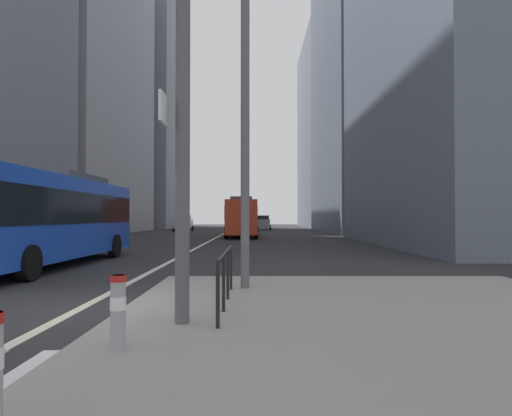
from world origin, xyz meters
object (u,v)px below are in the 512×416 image
(city_bus_blue_oncoming, at_px, (48,215))
(car_oncoming_mid, at_px, (183,223))
(car_receding_near, at_px, (264,223))
(traffic_signal_gantry, at_px, (55,63))
(car_receding_far, at_px, (248,223))
(city_bus_red_receding, at_px, (241,216))
(street_lamp_post, at_px, (245,63))
(bollard_left, at_px, (118,308))

(city_bus_blue_oncoming, bearing_deg, car_oncoming_mid, 92.33)
(car_receding_near, distance_m, traffic_signal_gantry, 55.39)
(car_receding_far, bearing_deg, city_bus_red_receding, -90.80)
(city_bus_red_receding, xyz_separation_m, traffic_signal_gantry, (-1.77, -33.17, 2.26))
(traffic_signal_gantry, xyz_separation_m, street_lamp_post, (2.81, 3.47, 1.19))
(city_bus_red_receding, bearing_deg, car_oncoming_mid, 115.20)
(city_bus_blue_oncoming, distance_m, car_receding_far, 42.37)
(car_oncoming_mid, relative_size, street_lamp_post, 0.55)
(car_receding_near, height_order, bollard_left, car_receding_near)
(city_bus_blue_oncoming, bearing_deg, car_receding_far, 81.46)
(traffic_signal_gantry, bearing_deg, car_receding_far, 87.74)
(street_lamp_post, bearing_deg, car_oncoming_mid, 100.73)
(city_bus_blue_oncoming, height_order, car_receding_near, city_bus_blue_oncoming)
(traffic_signal_gantry, bearing_deg, bollard_left, -44.72)
(car_receding_near, bearing_deg, city_bus_blue_oncoming, -100.29)
(city_bus_red_receding, height_order, car_receding_near, city_bus_red_receding)
(city_bus_blue_oncoming, xyz_separation_m, car_oncoming_mid, (-1.64, 40.28, -0.85))
(city_bus_blue_oncoming, xyz_separation_m, bollard_left, (5.66, -10.58, -1.19))
(car_receding_near, bearing_deg, city_bus_red_receding, -95.99)
(car_receding_far, bearing_deg, traffic_signal_gantry, -92.26)
(car_oncoming_mid, xyz_separation_m, street_lamp_post, (8.71, -46.00, 4.29))
(traffic_signal_gantry, distance_m, bollard_left, 3.97)
(bollard_left, bearing_deg, car_receding_far, 89.31)
(city_bus_blue_oncoming, height_order, street_lamp_post, street_lamp_post)
(city_bus_red_receding, bearing_deg, street_lamp_post, -87.99)
(city_bus_blue_oncoming, xyz_separation_m, city_bus_red_receding, (6.04, 23.97, -0.00))
(traffic_signal_gantry, height_order, bollard_left, traffic_signal_gantry)
(car_receding_far, height_order, traffic_signal_gantry, traffic_signal_gantry)
(city_bus_blue_oncoming, bearing_deg, street_lamp_post, -38.97)
(car_oncoming_mid, xyz_separation_m, bollard_left, (7.30, -50.86, -0.34))
(city_bus_blue_oncoming, height_order, car_receding_far, city_bus_blue_oncoming)
(car_oncoming_mid, distance_m, street_lamp_post, 47.02)
(car_receding_far, bearing_deg, car_receding_near, 63.16)
(street_lamp_post, bearing_deg, city_bus_blue_oncoming, 141.03)
(city_bus_blue_oncoming, distance_m, traffic_signal_gantry, 10.39)
(city_bus_red_receding, xyz_separation_m, car_receding_near, (2.31, 21.98, -0.85))
(city_bus_red_receding, distance_m, street_lamp_post, 29.92)
(city_bus_blue_oncoming, relative_size, traffic_signal_gantry, 1.89)
(street_lamp_post, height_order, bollard_left, street_lamp_post)
(car_oncoming_mid, relative_size, traffic_signal_gantry, 0.73)
(city_bus_blue_oncoming, bearing_deg, traffic_signal_gantry, -65.11)
(city_bus_blue_oncoming, relative_size, car_oncoming_mid, 2.59)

